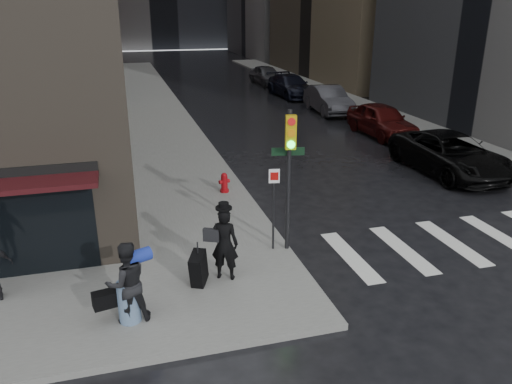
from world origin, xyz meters
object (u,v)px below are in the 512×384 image
at_px(parked_car_2, 328,100).
at_px(parked_car_4, 266,75).
at_px(fire_hydrant, 224,183).
at_px(parked_car_3, 291,86).
at_px(parked_car_1, 382,120).
at_px(traffic_light, 288,163).
at_px(parked_car_0, 450,154).
at_px(man_jeans, 126,283).
at_px(man_overcoat, 219,248).

distance_m(parked_car_2, parked_car_4, 12.76).
xyz_separation_m(fire_hydrant, parked_car_3, (9.26, 19.26, 0.33)).
distance_m(parked_car_1, parked_car_3, 12.77).
distance_m(traffic_light, parked_car_4, 31.76).
bearing_deg(parked_car_1, parked_car_0, -95.72).
distance_m(fire_hydrant, parked_car_2, 16.03).
xyz_separation_m(man_jeans, parked_car_2, (13.11, 19.98, -0.22)).
bearing_deg(parked_car_0, traffic_light, -150.61).
distance_m(parked_car_3, parked_car_4, 6.38).
bearing_deg(parked_car_4, man_overcoat, -112.70).
xyz_separation_m(parked_car_3, parked_car_4, (0.01, 6.38, 0.01)).
bearing_deg(man_jeans, parked_car_3, -128.35).
distance_m(parked_car_0, parked_car_1, 6.39).
bearing_deg(fire_hydrant, parked_car_3, 64.32).
relative_size(parked_car_0, parked_car_4, 1.21).
distance_m(man_overcoat, fire_hydrant, 6.12).
bearing_deg(parked_car_4, traffic_light, -109.79).
bearing_deg(fire_hydrant, traffic_light, -82.30).
height_order(man_overcoat, man_jeans, man_overcoat).
xyz_separation_m(man_jeans, parked_car_1, (13.36, 13.60, -0.22)).
bearing_deg(man_overcoat, parked_car_0, -125.91).
bearing_deg(fire_hydrant, parked_car_0, 0.78).
height_order(man_jeans, fire_hydrant, man_jeans).
relative_size(man_jeans, parked_car_0, 0.31).
height_order(parked_car_0, parked_car_2, parked_car_2).
xyz_separation_m(man_jeans, parked_car_4, (12.84, 32.74, -0.24)).
bearing_deg(fire_hydrant, parked_car_4, 70.12).
distance_m(traffic_light, parked_car_0, 10.19).
distance_m(parked_car_0, parked_car_3, 19.14).
bearing_deg(fire_hydrant, parked_car_1, 33.62).
distance_m(man_jeans, parked_car_1, 19.06).
bearing_deg(parked_car_2, fire_hydrant, -123.51).
bearing_deg(traffic_light, man_jeans, -141.25).
height_order(man_jeans, parked_car_1, man_jeans).
bearing_deg(parked_car_3, parked_car_1, -91.63).
bearing_deg(parked_car_0, man_overcoat, -151.12).
xyz_separation_m(fire_hydrant, parked_car_1, (9.79, 6.51, 0.37)).
height_order(man_overcoat, traffic_light, traffic_light).
distance_m(man_overcoat, parked_car_0, 12.34).
bearing_deg(man_overcoat, traffic_light, -128.13).
relative_size(parked_car_1, parked_car_3, 0.89).
xyz_separation_m(parked_car_0, parked_car_2, (0.19, 12.76, 0.03)).
xyz_separation_m(parked_car_0, parked_car_1, (0.44, 6.38, 0.03)).
relative_size(man_overcoat, parked_car_1, 0.41).
relative_size(traffic_light, parked_car_0, 0.66).
bearing_deg(man_jeans, fire_hydrant, -129.12).
bearing_deg(parked_car_3, fire_hydrant, -119.66).
bearing_deg(parked_car_3, traffic_light, -113.59).
bearing_deg(man_overcoat, parked_car_4, -84.00).
relative_size(man_jeans, parked_car_3, 0.33).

